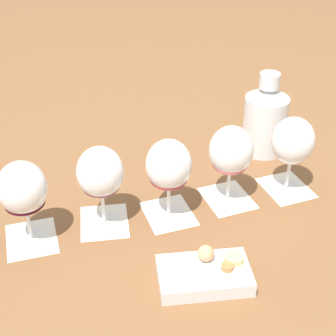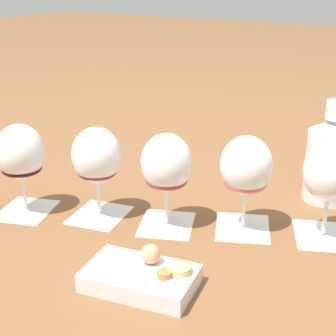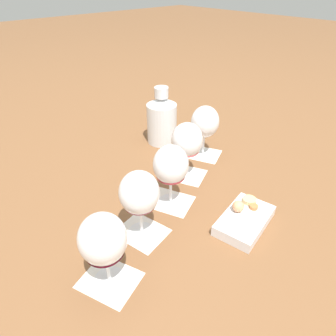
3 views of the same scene
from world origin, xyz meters
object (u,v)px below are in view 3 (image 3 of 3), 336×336
wine_glass_0 (205,124)px  wine_glass_1 (187,142)px  ceramic_vase (162,119)px  wine_glass_2 (171,167)px  wine_glass_4 (103,242)px  snack_dish (244,219)px  wine_glass_3 (139,196)px

wine_glass_0 → wine_glass_1: same height
wine_glass_0 → ceramic_vase: 0.18m
ceramic_vase → wine_glass_2: bearing=52.2°
wine_glass_1 → wine_glass_4: bearing=22.6°
wine_glass_2 → wine_glass_1: bearing=-152.7°
wine_glass_4 → snack_dish: size_ratio=0.97×
ceramic_vase → snack_dish: (0.14, 0.48, -0.07)m
wine_glass_0 → wine_glass_2: (0.26, 0.11, 0.00)m
wine_glass_4 → snack_dish: (-0.35, 0.09, -0.10)m
wine_glass_3 → wine_glass_4: 0.15m
wine_glass_0 → wine_glass_4: 0.57m
wine_glass_2 → wine_glass_4: bearing=20.3°
wine_glass_2 → snack_dish: wine_glass_2 is taller
wine_glass_0 → ceramic_vase: ceramic_vase is taller
wine_glass_0 → ceramic_vase: bearing=-76.7°
wine_glass_0 → wine_glass_4: same height
wine_glass_2 → snack_dish: (-0.08, 0.19, -0.10)m
wine_glass_1 → wine_glass_4: same height
wine_glass_1 → wine_glass_2: (0.13, 0.06, 0.00)m
wine_glass_1 → snack_dish: bearing=79.3°
wine_glass_2 → wine_glass_4: same height
wine_glass_2 → wine_glass_4: (0.27, 0.10, 0.00)m
ceramic_vase → snack_dish: bearing=73.2°
wine_glass_1 → wine_glass_2: same height
wine_glass_1 → wine_glass_3: same height
wine_glass_0 → wine_glass_2: same height
wine_glass_1 → ceramic_vase: ceramic_vase is taller
ceramic_vase → wine_glass_3: bearing=42.2°
wine_glass_1 → wine_glass_3: size_ratio=1.00×
wine_glass_1 → snack_dish: (0.05, 0.26, -0.10)m
snack_dish → wine_glass_3: bearing=-36.2°
wine_glass_2 → wine_glass_3: 0.14m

